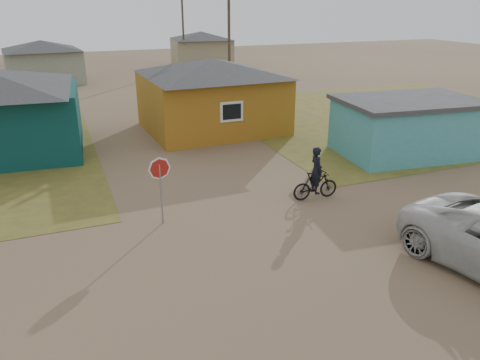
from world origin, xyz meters
name	(u,v)px	position (x,y,z in m)	size (l,w,h in m)	color
ground	(287,257)	(0.00, 0.00, 0.00)	(120.00, 120.00, 0.00)	#7D6348
grass_ne	(392,115)	(14.00, 13.00, 0.01)	(20.00, 18.00, 0.00)	olive
house_yellow	(212,94)	(2.50, 14.00, 2.00)	(7.72, 6.76, 3.90)	#A16618
shed_turquoise	(407,126)	(9.50, 6.50, 1.31)	(6.71, 4.93, 2.60)	teal
house_pale_west	(43,61)	(-6.00, 34.00, 1.86)	(7.04, 6.15, 3.60)	gray
house_beige_east	(201,48)	(10.00, 40.00, 1.86)	(6.95, 6.05, 3.60)	gray
utility_pole_near	(229,40)	(6.50, 22.00, 4.14)	(1.40, 0.20, 8.00)	#49382C
utility_pole_far	(183,28)	(7.50, 38.00, 4.14)	(1.40, 0.20, 8.00)	#49382C
stop_sign	(160,175)	(-2.75, 3.45, 1.67)	(0.72, 0.22, 2.25)	gray
cyclist	(316,180)	(2.85, 3.36, 0.72)	(1.76, 0.65, 1.97)	black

